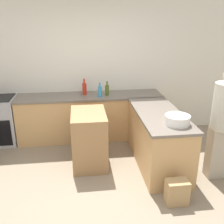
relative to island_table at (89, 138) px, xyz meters
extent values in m
plane|color=gray|center=(0.07, -0.88, -0.44)|extent=(14.00, 14.00, 0.00)
cube|color=silver|center=(0.07, 1.30, 0.91)|extent=(8.00, 0.06, 2.70)
cube|color=tan|center=(0.07, 0.97, -0.02)|extent=(2.74, 0.59, 0.84)
cube|color=#6B6056|center=(0.07, 0.97, 0.42)|extent=(2.77, 0.62, 0.04)
cube|color=tan|center=(1.10, -0.13, -0.02)|extent=(0.66, 1.62, 0.84)
cube|color=#6B6056|center=(1.10, -0.13, 0.42)|extent=(0.69, 1.65, 0.04)
cube|color=#997047|center=(0.00, 0.00, 0.00)|extent=(0.54, 0.80, 0.88)
cylinder|color=white|center=(1.21, -0.62, 0.51)|extent=(0.35, 0.35, 0.13)
cylinder|color=red|center=(-0.03, 1.02, 0.55)|extent=(0.08, 0.08, 0.22)
cylinder|color=red|center=(-0.03, 1.02, 0.70)|extent=(0.04, 0.04, 0.09)
cylinder|color=#338CBF|center=(0.25, 0.84, 0.54)|extent=(0.07, 0.07, 0.19)
cylinder|color=#338CBF|center=(0.25, 0.84, 0.67)|extent=(0.03, 0.03, 0.08)
cylinder|color=#475B1E|center=(0.40, 0.93, 0.54)|extent=(0.07, 0.07, 0.19)
cylinder|color=#475B1E|center=(0.40, 0.93, 0.67)|extent=(0.03, 0.03, 0.07)
cube|color=#ADA38E|center=(1.89, -0.62, -0.05)|extent=(0.33, 0.20, 0.79)
cube|color=#A88456|center=(1.07, -1.15, -0.27)|extent=(0.28, 0.19, 0.33)
camera|label=1|loc=(-0.11, -3.83, 1.86)|focal=42.00mm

